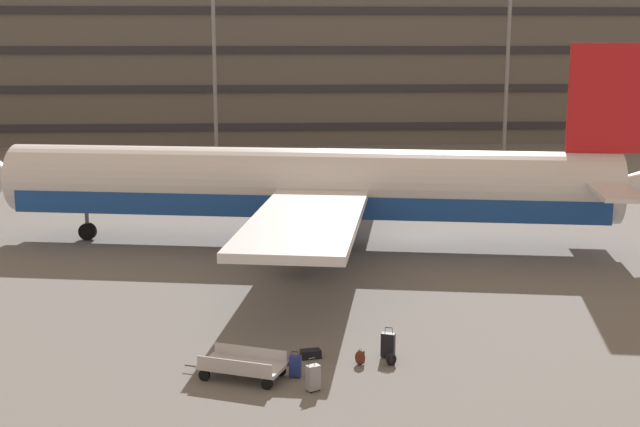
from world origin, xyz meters
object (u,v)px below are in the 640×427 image
object	(u,v)px
baggage_cart	(242,365)
airliner	(315,186)
suitcase_black	(311,354)
suitcase_upright	(388,345)
suitcase_teal	(295,366)
backpack_large	(360,358)
backpack_orange	(391,359)
suitcase_purple	(313,377)

from	to	relation	value
baggage_cart	airliner	bearing A→B (deg)	79.68
suitcase_black	baggage_cart	xyz separation A→B (m)	(-2.19, -1.63, 0.29)
suitcase_upright	suitcase_teal	xyz separation A→B (m)	(-3.10, -1.47, -0.08)
backpack_large	backpack_orange	world-z (taller)	backpack_large
airliner	suitcase_black	xyz separation A→B (m)	(-0.96, -15.70, -2.97)
airliner	suitcase_purple	size ratio (longest dim) A/B	35.48
airliner	suitcase_teal	size ratio (longest dim) A/B	41.54
airliner	suitcase_teal	bearing A→B (deg)	-95.00
suitcase_purple	backpack_orange	world-z (taller)	suitcase_purple
suitcase_purple	suitcase_upright	xyz separation A→B (m)	(2.60, 2.60, 0.02)
suitcase_teal	backpack_orange	world-z (taller)	suitcase_teal
suitcase_teal	suitcase_black	bearing A→B (deg)	71.02
suitcase_black	suitcase_upright	distance (m)	2.57
suitcase_teal	suitcase_purple	bearing A→B (deg)	-65.89
baggage_cart	backpack_large	bearing A→B (deg)	13.43
airliner	suitcase_purple	bearing A→B (deg)	-93.14
suitcase_upright	backpack_large	world-z (taller)	suitcase_upright
suitcase_black	suitcase_teal	bearing A→B (deg)	-108.98
suitcase_purple	backpack_large	bearing A→B (deg)	51.14
suitcase_purple	suitcase_teal	size ratio (longest dim) A/B	1.17
backpack_large	backpack_orange	distance (m)	1.01
airliner	suitcase_purple	xyz separation A→B (m)	(-1.01, -18.43, -2.68)
suitcase_black	suitcase_teal	world-z (taller)	suitcase_teal
backpack_large	suitcase_purple	bearing A→B (deg)	-128.86
suitcase_black	baggage_cart	bearing A→B (deg)	-143.44
suitcase_upright	backpack_orange	size ratio (longest dim) A/B	2.19
suitcase_black	suitcase_teal	size ratio (longest dim) A/B	0.86
airliner	suitcase_upright	xyz separation A→B (m)	(1.59, -15.83, -2.66)
baggage_cart	suitcase_teal	bearing A→B (deg)	0.64
suitcase_teal	backpack_large	bearing A→B (deg)	22.54
suitcase_purple	suitcase_upright	size ratio (longest dim) A/B	0.98
suitcase_purple	suitcase_teal	bearing A→B (deg)	114.11
suitcase_purple	suitcase_teal	distance (m)	1.23
suitcase_purple	backpack_large	xyz separation A→B (m)	(1.61, 2.00, -0.20)
suitcase_black	backpack_orange	distance (m)	2.69
backpack_large	backpack_orange	size ratio (longest dim) A/B	1.14
backpack_orange	baggage_cart	world-z (taller)	baggage_cart
suitcase_teal	backpack_orange	distance (m)	3.23
suitcase_black	suitcase_teal	distance (m)	1.72
backpack_large	suitcase_teal	bearing A→B (deg)	-157.46
suitcase_teal	suitcase_upright	bearing A→B (deg)	25.36
suitcase_purple	suitcase_black	bearing A→B (deg)	88.96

